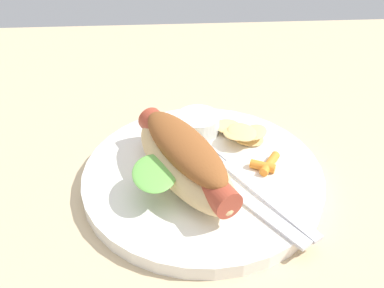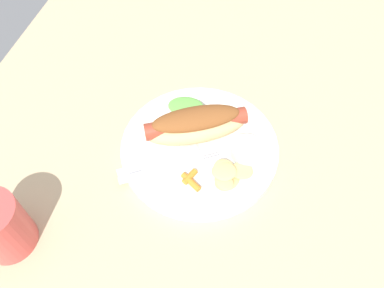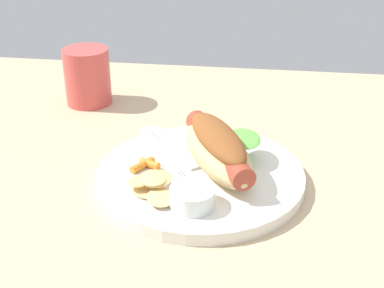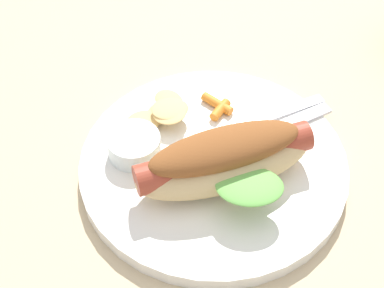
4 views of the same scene
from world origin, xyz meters
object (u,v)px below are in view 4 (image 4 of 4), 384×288
hot_dog (225,159)px  chips_pile (163,111)px  fork (254,122)px  plate (214,163)px  sauce_ramekin (134,144)px  carrot_garnish (218,106)px  knife (274,130)px

hot_dog → chips_pile: 10.03cm
hot_dog → fork: hot_dog is taller
plate → sauce_ramekin: size_ratio=5.06×
plate → carrot_garnish: carrot_garnish is taller
plate → fork: 6.43cm
knife → carrot_garnish: bearing=-57.8°
sauce_ramekin → fork: (5.32, -11.43, -0.92)cm
knife → plate: bearing=1.6°
hot_dog → knife: hot_dog is taller
plate → carrot_garnish: (6.71, 0.18, 1.29)cm
plate → sauce_ramekin: 8.00cm
carrot_garnish → fork: bearing=-111.7°
knife → carrot_garnish: (2.40, 5.86, 0.31)cm
fork → chips_pile: size_ratio=2.05×
hot_dog → knife: size_ratio=1.31×
plate → fork: size_ratio=1.73×
chips_pile → plate: bearing=-129.7°
fork → chips_pile: chips_pile is taller
plate → carrot_garnish: bearing=1.5°
fork → knife: bearing=125.0°
sauce_ramekin → fork: size_ratio=0.34×
sauce_ramekin → carrot_garnish: (6.85, -7.59, -0.63)cm
hot_dog → sauce_ramekin: size_ratio=3.48×
knife → chips_pile: chips_pile is taller
sauce_ramekin → knife: sauce_ramekin is taller
fork → chips_pile: (-0.45, 9.38, 0.83)cm
hot_dog → sauce_ramekin: hot_dog is taller
chips_pile → carrot_garnish: 5.90cm
chips_pile → carrot_garnish: size_ratio=1.98×
plate → fork: fork is taller
fork → carrot_garnish: bearing=-53.4°
knife → hot_dog: bearing=20.3°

